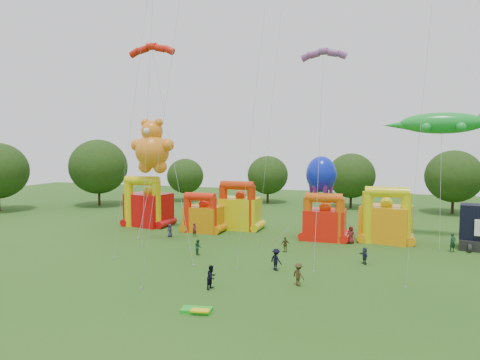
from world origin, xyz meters
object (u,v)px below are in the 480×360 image
(octopus_kite, at_px, (308,202))
(spectator_4, at_px, (285,245))
(bouncy_castle_0, at_px, (148,207))
(teddy_bear_kite, at_px, (149,171))
(bouncy_castle_2, at_px, (240,211))
(gecko_kite, at_px, (441,149))
(spectator_0, at_px, (170,230))

(octopus_kite, relative_size, spectator_4, 6.23)
(bouncy_castle_0, bearing_deg, teddy_bear_kite, -54.20)
(bouncy_castle_0, xyz_separation_m, bouncy_castle_2, (12.74, 1.81, -0.17))
(bouncy_castle_2, relative_size, octopus_kite, 0.66)
(gecko_kite, relative_size, octopus_kite, 1.53)
(gecko_kite, bearing_deg, octopus_kite, -171.53)
(bouncy_castle_0, xyz_separation_m, octopus_kite, (21.93, 0.08, 1.57))
(bouncy_castle_2, xyz_separation_m, gecko_kite, (23.87, 0.45, 8.15))
(octopus_kite, bearing_deg, spectator_0, -160.13)
(octopus_kite, xyz_separation_m, spectator_0, (-15.60, -5.64, -3.40))
(gecko_kite, height_order, octopus_kite, gecko_kite)
(bouncy_castle_0, distance_m, octopus_kite, 21.99)
(bouncy_castle_2, xyz_separation_m, spectator_4, (8.35, -10.17, -1.66))
(bouncy_castle_0, relative_size, teddy_bear_kite, 0.48)
(bouncy_castle_0, height_order, spectator_0, bouncy_castle_0)
(octopus_kite, height_order, spectator_4, octopus_kite)
(bouncy_castle_0, height_order, bouncy_castle_2, bouncy_castle_0)
(bouncy_castle_0, height_order, octopus_kite, octopus_kite)
(bouncy_castle_2, height_order, spectator_4, bouncy_castle_2)
(bouncy_castle_2, bearing_deg, bouncy_castle_0, -171.92)
(bouncy_castle_0, height_order, teddy_bear_kite, teddy_bear_kite)
(bouncy_castle_2, xyz_separation_m, spectator_0, (-6.40, -7.37, -1.66))
(gecko_kite, distance_m, octopus_kite, 16.16)
(spectator_4, bearing_deg, spectator_0, -35.96)
(octopus_kite, height_order, spectator_0, octopus_kite)
(bouncy_castle_2, xyz_separation_m, teddy_bear_kite, (-10.51, -4.89, 5.26))
(bouncy_castle_2, distance_m, gecko_kite, 25.22)
(gecko_kite, bearing_deg, bouncy_castle_0, -176.46)
(spectator_0, bearing_deg, teddy_bear_kite, 160.25)
(teddy_bear_kite, height_order, spectator_4, teddy_bear_kite)
(octopus_kite, bearing_deg, spectator_4, -95.72)
(bouncy_castle_0, xyz_separation_m, teddy_bear_kite, (2.22, -3.09, 5.09))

